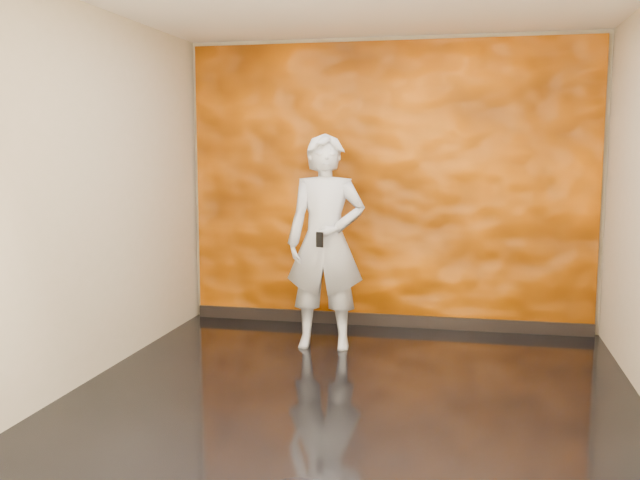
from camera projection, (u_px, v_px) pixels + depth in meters
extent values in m
cube|color=black|center=(354.00, 390.00, 5.18)|extent=(4.00, 4.00, 0.01)
cube|color=tan|center=(389.00, 184.00, 6.94)|extent=(4.00, 0.02, 2.80)
cube|color=tan|center=(281.00, 228.00, 3.06)|extent=(4.00, 0.02, 2.80)
cube|color=tan|center=(96.00, 194.00, 5.42)|extent=(0.02, 4.00, 2.80)
cube|color=#F96C00|center=(388.00, 186.00, 6.90)|extent=(3.90, 0.06, 2.75)
cube|color=black|center=(386.00, 320.00, 7.03)|extent=(3.90, 0.04, 0.12)
imported|color=#A8ADB8|center=(326.00, 242.00, 6.19)|extent=(0.71, 0.50, 1.87)
cube|color=black|center=(320.00, 240.00, 5.91)|extent=(0.07, 0.04, 0.13)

